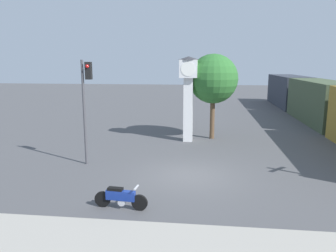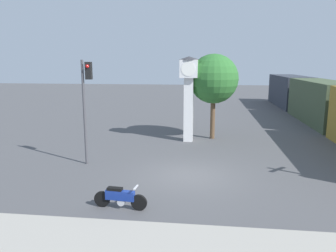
{
  "view_description": "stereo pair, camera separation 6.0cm",
  "coord_description": "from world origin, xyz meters",
  "px_view_note": "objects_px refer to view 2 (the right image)",
  "views": [
    {
      "loc": [
        0.71,
        -13.62,
        4.84
      ],
      "look_at": [
        -1.05,
        1.26,
        1.94
      ],
      "focal_mm": 35.0,
      "sensor_mm": 36.0,
      "label": 1
    },
    {
      "loc": [
        0.77,
        -13.61,
        4.84
      ],
      "look_at": [
        -1.05,
        1.26,
        1.94
      ],
      "focal_mm": 35.0,
      "sensor_mm": 36.0,
      "label": 2
    }
  ],
  "objects_px": {
    "freight_train": "(321,102)",
    "street_tree": "(214,79)",
    "clock_tower": "(189,86)",
    "motorcycle": "(120,197)",
    "traffic_light": "(86,94)"
  },
  "relations": [
    {
      "from": "motorcycle",
      "to": "street_tree",
      "type": "bearing_deg",
      "value": 79.13
    },
    {
      "from": "traffic_light",
      "to": "street_tree",
      "type": "xyz_separation_m",
      "value": [
        6.0,
        6.22,
        0.44
      ]
    },
    {
      "from": "street_tree",
      "to": "motorcycle",
      "type": "bearing_deg",
      "value": -106.32
    },
    {
      "from": "freight_train",
      "to": "street_tree",
      "type": "distance_m",
      "value": 11.43
    },
    {
      "from": "street_tree",
      "to": "clock_tower",
      "type": "bearing_deg",
      "value": -149.66
    },
    {
      "from": "freight_train",
      "to": "clock_tower",
      "type": "bearing_deg",
      "value": -143.09
    },
    {
      "from": "motorcycle",
      "to": "traffic_light",
      "type": "relative_size",
      "value": 0.37
    },
    {
      "from": "clock_tower",
      "to": "traffic_light",
      "type": "relative_size",
      "value": 1.05
    },
    {
      "from": "motorcycle",
      "to": "traffic_light",
      "type": "bearing_deg",
      "value": 126.39
    },
    {
      "from": "motorcycle",
      "to": "traffic_light",
      "type": "height_order",
      "value": "traffic_light"
    },
    {
      "from": "traffic_light",
      "to": "motorcycle",
      "type": "bearing_deg",
      "value": -59.06
    },
    {
      "from": "clock_tower",
      "to": "street_tree",
      "type": "distance_m",
      "value": 1.79
    },
    {
      "from": "clock_tower",
      "to": "freight_train",
      "type": "height_order",
      "value": "clock_tower"
    },
    {
      "from": "motorcycle",
      "to": "traffic_light",
      "type": "xyz_separation_m",
      "value": [
        -2.8,
        4.68,
        2.99
      ]
    },
    {
      "from": "clock_tower",
      "to": "freight_train",
      "type": "distance_m",
      "value": 13.09
    }
  ]
}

